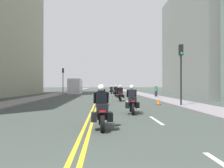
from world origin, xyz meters
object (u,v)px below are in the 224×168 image
Objects in this scene: parked_truck at (76,87)px; traffic_cone_0 at (158,100)px; motorcycle_0 at (101,111)px; pedestrian_0 at (156,91)px; motorcycle_6 at (103,91)px; motorcycle_7 at (111,90)px; motorcycle_4 at (102,93)px; motorcycle_1 at (132,102)px; motorcycle_5 at (116,92)px; traffic_light_far at (63,76)px; motorcycle_3 at (120,95)px; motorcycle_2 at (102,97)px; traffic_light_near at (181,64)px.

traffic_cone_0 is at bearing -68.04° from parked_truck.
motorcycle_0 is 0.33× the size of parked_truck.
pedestrian_0 reaches higher than traffic_cone_0.
motorcycle_7 is at bearing 71.69° from motorcycle_6.
motorcycle_4 is 9.36m from motorcycle_6.
traffic_cone_0 is at bearing -121.97° from pedestrian_0.
motorcycle_1 is 0.33× the size of parked_truck.
motorcycle_6 reaches higher than motorcycle_5.
motorcycle_4 is (-0.08, 18.71, 0.01)m from motorcycle_0.
traffic_cone_0 is at bearing -75.42° from motorcycle_6.
traffic_light_far is at bearing 111.20° from motorcycle_1.
motorcycle_1 is 1.02× the size of motorcycle_3.
motorcycle_6 is at bearing -48.53° from parked_truck.
motorcycle_6 is (0.08, 18.66, 0.02)m from motorcycle_2.
motorcycle_1 is at bearing 64.99° from motorcycle_0.
motorcycle_7 is 1.31× the size of pedestrian_0.
traffic_light_near is 2.74× the size of pedestrian_0.
motorcycle_5 is 5.37m from motorcycle_6.
traffic_light_far is at bearing 124.85° from pedestrian_0.
motorcycle_7 is (-0.16, 18.78, -0.00)m from motorcycle_3.
traffic_light_far reaches higher than motorcycle_0.
motorcycle_3 is 5.20m from traffic_cone_0.
motorcycle_3 is at bearing -70.06° from motorcycle_4.
pedestrian_0 is (2.46, 10.81, 0.52)m from traffic_cone_0.
pedestrian_0 is at bearing 77.20° from traffic_cone_0.
motorcycle_6 is 1.00× the size of motorcycle_7.
motorcycle_3 is 0.46× the size of traffic_light_far.
pedestrian_0 reaches higher than motorcycle_0.
traffic_cone_0 is 0.11× the size of parked_truck.
motorcycle_5 is at bearing -89.77° from motorcycle_7.
parked_truck is at bearing 109.35° from motorcycle_3.
motorcycle_1 is at bearing -69.33° from motorcycle_2.
motorcycle_5 is 0.45× the size of traffic_light_far.
motorcycle_0 is 0.97× the size of motorcycle_6.
motorcycle_2 is at bearing 166.72° from traffic_light_near.
motorcycle_7 is 0.34× the size of parked_truck.
motorcycle_4 is (-1.78, 14.48, -0.00)m from motorcycle_1.
motorcycle_0 reaches higher than traffic_cone_0.
motorcycle_4 is (-1.90, 4.63, 0.01)m from motorcycle_3.
traffic_light_near is 1.01× the size of traffic_light_far.
motorcycle_0 reaches higher than motorcycle_2.
traffic_light_far is at bearing -166.99° from motorcycle_7.
motorcycle_7 is at bearing 90.49° from motorcycle_3.
motorcycle_6 is 0.48× the size of traffic_light_near.
motorcycle_4 is 4.75m from motorcycle_5.
motorcycle_7 is at bearing 87.85° from motorcycle_2.
motorcycle_3 is at bearing -70.66° from parked_truck.
motorcycle_2 reaches higher than traffic_cone_0.
motorcycle_6 is (0.03, 28.07, 0.01)m from motorcycle_0.
motorcycle_0 reaches higher than motorcycle_3.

